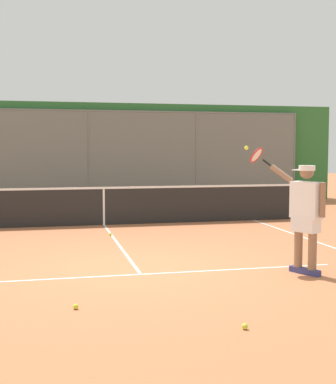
{
  "coord_description": "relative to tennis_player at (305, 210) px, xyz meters",
  "views": [
    {
      "loc": [
        1.35,
        8.25,
        1.9
      ],
      "look_at": [
        -0.98,
        -2.01,
        1.05
      ],
      "focal_mm": 49.45,
      "sensor_mm": 36.0,
      "label": 1
    }
  ],
  "objects": [
    {
      "name": "ground_plane",
      "position": [
        2.44,
        -0.94,
        -0.98
      ],
      "size": [
        60.0,
        60.0,
        0.0
      ],
      "primitive_type": "plane",
      "color": "#B76B42"
    },
    {
      "name": "court_line_markings",
      "position": [
        2.44,
        -0.22,
        -0.97
      ],
      "size": [
        8.09,
        9.88,
        0.01
      ],
      "color": "white",
      "rests_on": "ground"
    },
    {
      "name": "fence_backdrop",
      "position": [
        2.44,
        -11.41,
        0.76
      ],
      "size": [
        18.12,
        1.37,
        3.5
      ],
      "color": "slate",
      "rests_on": "ground"
    },
    {
      "name": "tennis_net",
      "position": [
        2.44,
        -5.92,
        -0.48
      ],
      "size": [
        10.39,
        0.09,
        1.07
      ],
      "color": "#2D2D2D",
      "rests_on": "ground"
    },
    {
      "name": "tennis_player",
      "position": [
        0.0,
        0.0,
        0.0
      ],
      "size": [
        0.9,
        1.17,
        1.96
      ],
      "rotation": [
        0.0,
        0.0,
        -1.13
      ],
      "color": "navy",
      "rests_on": "ground"
    },
    {
      "name": "tennis_ball_near_baseline",
      "position": [
        1.79,
        2.17,
        -0.94
      ],
      "size": [
        0.07,
        0.07,
        0.07
      ],
      "primitive_type": "sphere",
      "color": "#C1D138",
      "rests_on": "ground"
    },
    {
      "name": "tennis_ball_mid_court",
      "position": [
        3.5,
        1.06,
        -0.94
      ],
      "size": [
        0.07,
        0.07,
        0.07
      ],
      "primitive_type": "sphere",
      "color": "#CCDB33",
      "rests_on": "ground"
    },
    {
      "name": "tennis_ball_near_net",
      "position": [
        2.48,
        -4.23,
        -0.94
      ],
      "size": [
        0.07,
        0.07,
        0.07
      ],
      "primitive_type": "sphere",
      "color": "#D6E042",
      "rests_on": "ground"
    }
  ]
}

